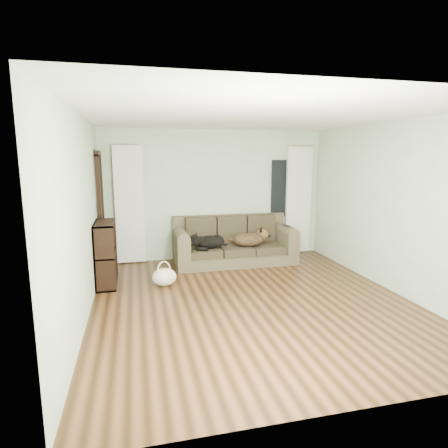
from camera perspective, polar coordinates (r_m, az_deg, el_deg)
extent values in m
plane|color=black|center=(5.58, 4.22, -11.51)|extent=(5.00, 5.00, 0.00)
plane|color=white|center=(5.22, 4.61, 16.07)|extent=(5.00, 5.00, 0.00)
cube|color=beige|center=(7.64, -1.36, 4.47)|extent=(4.50, 0.04, 2.60)
cube|color=beige|center=(5.04, -20.76, 0.82)|extent=(0.04, 5.00, 2.60)
cube|color=beige|center=(6.31, 24.28, 2.34)|extent=(0.04, 5.00, 2.60)
cube|color=white|center=(7.41, -14.19, 2.82)|extent=(0.55, 0.08, 2.25)
cube|color=white|center=(8.15, 11.25, 3.58)|extent=(0.55, 0.08, 2.25)
cube|color=black|center=(8.04, 8.89, 5.35)|extent=(0.50, 0.03, 1.20)
cube|color=black|center=(7.09, -18.22, 1.47)|extent=(0.07, 0.60, 2.10)
cube|color=brown|center=(7.34, 1.63, -2.50)|extent=(2.34, 1.01, 0.96)
ellipsoid|color=black|center=(7.11, -2.47, -2.67)|extent=(0.62, 0.47, 0.25)
ellipsoid|color=black|center=(7.32, 3.96, -2.23)|extent=(0.66, 0.49, 0.28)
cube|color=black|center=(7.45, 9.48, -0.25)|extent=(0.11, 0.21, 0.02)
ellipsoid|color=beige|center=(6.19, -9.10, -7.85)|extent=(0.47, 0.41, 0.29)
cube|color=black|center=(6.38, -17.54, -4.46)|extent=(0.37, 0.85, 1.03)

